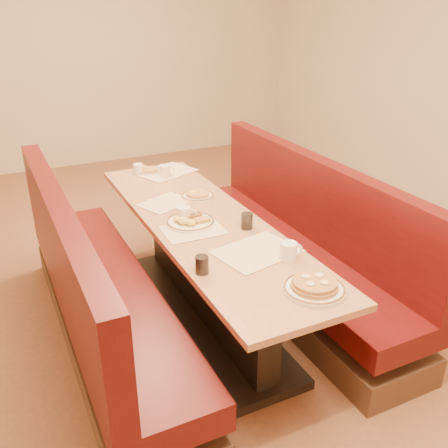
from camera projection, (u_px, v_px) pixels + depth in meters
name	position (u px, v px, depth m)	size (l,w,h in m)	color
ground	(205.00, 317.00, 3.55)	(8.00, 8.00, 0.00)	#9E6647
room_envelope	(200.00, 25.00, 2.75)	(6.04, 8.04, 2.82)	beige
diner_table	(205.00, 271.00, 3.40)	(0.70, 2.50, 0.75)	black
booth_left	(97.00, 298.00, 3.11)	(0.55, 2.50, 1.05)	#4C3326
booth_right	(295.00, 251.00, 3.69)	(0.55, 2.50, 1.05)	#4C3326
placemat_near_left	(193.00, 230.00, 3.10)	(0.37, 0.28, 0.00)	beige
placemat_near_right	(257.00, 251.00, 2.84)	(0.45, 0.34, 0.00)	beige
placemat_far_left	(166.00, 203.00, 3.51)	(0.35, 0.26, 0.00)	beige
placemat_far_right	(166.00, 172.00, 4.13)	(0.44, 0.33, 0.00)	beige
pancake_plate	(314.00, 287.00, 2.45)	(0.31, 0.31, 0.07)	white
eggs_plate	(190.00, 221.00, 3.18)	(0.31, 0.31, 0.06)	white
extra_plate_mid	(198.00, 195.00, 3.61)	(0.24, 0.24, 0.05)	white
extra_plate_far	(149.00, 170.00, 4.13)	(0.21, 0.21, 0.04)	white
coffee_mug_a	(289.00, 251.00, 2.74)	(0.13, 0.09, 0.10)	white
coffee_mug_b	(184.00, 214.00, 3.21)	(0.13, 0.09, 0.10)	white
coffee_mug_c	(165.00, 171.00, 4.01)	(0.13, 0.09, 0.09)	white
coffee_mug_d	(138.00, 169.00, 4.08)	(0.11, 0.08, 0.08)	white
soda_tumbler_near	(202.00, 265.00, 2.61)	(0.07, 0.07, 0.10)	black
soda_tumbler_mid	(247.00, 221.00, 3.11)	(0.07, 0.07, 0.10)	black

